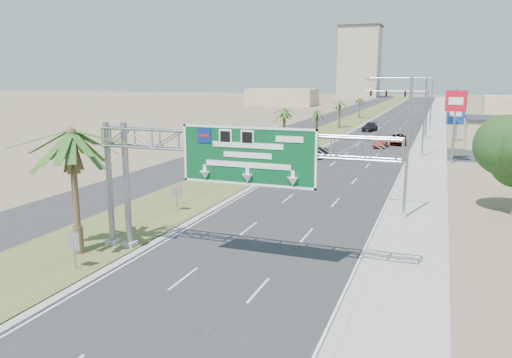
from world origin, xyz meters
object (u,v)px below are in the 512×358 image
object	(u,v)px
palm_near	(71,133)
pole_sign_red_far	(458,102)
sign_gantry	(223,152)
pole_sign_red_near	(456,105)
car_mid_lane	(381,142)
signal_mast	(414,109)
car_left_lane	(319,153)
car_right_lane	(398,140)
pole_sign_blue	(456,114)
car_far	(370,127)

from	to	relation	value
palm_near	pole_sign_red_far	world-z (taller)	palm_near
sign_gantry	pole_sign_red_near	xyz separation A→B (m)	(12.01, 38.38, 0.74)
sign_gantry	pole_sign_red_far	bearing A→B (deg)	77.78
pole_sign_red_near	car_mid_lane	bearing A→B (deg)	129.89
pole_sign_red_far	signal_mast	bearing A→B (deg)	157.62
palm_near	car_left_lane	bearing A→B (deg)	83.17
signal_mast	car_left_lane	xyz separation A→B (m)	(-9.70, -24.97, -4.16)
signal_mast	car_mid_lane	world-z (taller)	signal_mast
sign_gantry	palm_near	xyz separation A→B (m)	(-8.14, -1.93, 0.87)
car_left_lane	car_mid_lane	size ratio (longest dim) A/B	0.82
car_right_lane	pole_sign_blue	xyz separation A→B (m)	(7.45, -13.10, 4.85)
pole_sign_blue	pole_sign_red_far	world-z (taller)	pole_sign_red_far
car_mid_lane	pole_sign_blue	xyz separation A→B (m)	(9.58, -8.86, 4.77)
car_far	pole_sign_blue	world-z (taller)	pole_sign_blue
car_left_lane	car_right_lane	xyz separation A→B (m)	(8.16, 16.84, 0.05)
sign_gantry	car_right_lane	world-z (taller)	sign_gantry
sign_gantry	pole_sign_blue	world-z (taller)	pole_sign_blue
car_mid_lane	pole_sign_red_far	distance (m)	15.10
car_left_lane	pole_sign_red_near	xyz separation A→B (m)	(15.48, 1.30, 6.11)
car_right_lane	palm_near	bearing A→B (deg)	-108.79
car_right_lane	car_far	distance (m)	18.98
palm_near	pole_sign_blue	size ratio (longest dim) A/B	1.10
pole_sign_red_near	pole_sign_blue	bearing A→B (deg)	86.80
palm_near	car_left_lane	size ratio (longest dim) A/B	2.08
car_mid_lane	pole_sign_red_near	size ratio (longest dim) A/B	0.57
palm_near	car_left_lane	distance (m)	39.77
sign_gantry	car_mid_lane	bearing A→B (deg)	87.05
car_mid_lane	pole_sign_red_far	xyz separation A→B (m)	(10.28, 9.65, 5.41)
palm_near	car_mid_lane	bearing A→B (deg)	78.29
car_left_lane	pole_sign_red_far	world-z (taller)	pole_sign_red_far
signal_mast	pole_sign_blue	xyz separation A→B (m)	(5.91, -21.23, 0.73)
car_left_lane	car_right_lane	bearing A→B (deg)	66.07
car_left_lane	car_right_lane	size ratio (longest dim) A/B	0.76
sign_gantry	car_mid_lane	size ratio (longest dim) A/B	3.41
pole_sign_blue	pole_sign_red_far	xyz separation A→B (m)	(0.70, 18.51, 0.63)
car_left_lane	pole_sign_red_far	bearing A→B (deg)	55.68
signal_mast	pole_sign_red_near	bearing A→B (deg)	-76.29
palm_near	pole_sign_red_near	size ratio (longest dim) A/B	0.96
car_right_lane	pole_sign_blue	distance (m)	15.83
sign_gantry	pole_sign_red_near	distance (m)	40.22
car_far	pole_sign_red_far	distance (m)	20.03
car_right_lane	pole_sign_red_near	distance (m)	18.20
pole_sign_blue	pole_sign_red_far	size ratio (longest dim) A/B	0.96
sign_gantry	pole_sign_blue	xyz separation A→B (m)	(12.14, 40.81, -0.47)
car_right_lane	car_far	xyz separation A→B (m)	(-6.64, 17.78, 0.03)
car_left_lane	car_mid_lane	world-z (taller)	car_mid_lane
signal_mast	car_left_lane	distance (m)	27.11
car_left_lane	pole_sign_blue	world-z (taller)	pole_sign_blue
pole_sign_blue	pole_sign_red_far	bearing A→B (deg)	87.83
car_right_lane	car_far	bearing A→B (deg)	104.63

